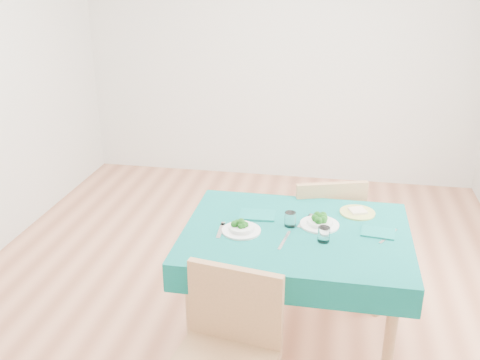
% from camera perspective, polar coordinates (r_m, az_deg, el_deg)
% --- Properties ---
extents(room_shell, '(4.02, 4.52, 2.73)m').
position_cam_1_polar(room_shell, '(3.27, 0.00, 8.09)').
color(room_shell, '#A96546').
rests_on(room_shell, ground).
extents(table, '(1.25, 0.95, 0.76)m').
position_cam_1_polar(table, '(3.20, 5.76, -11.46)').
color(table, '#085C56').
rests_on(table, ground).
extents(chair_near, '(0.54, 0.58, 1.17)m').
position_cam_1_polar(chair_near, '(2.47, -2.31, -17.06)').
color(chair_near, '#A6784E').
rests_on(chair_near, ground).
extents(chair_far, '(0.59, 0.62, 1.16)m').
position_cam_1_polar(chair_far, '(3.73, 8.68, -2.95)').
color(chair_far, '#A6784E').
rests_on(chair_far, ground).
extents(bowl_near, '(0.22, 0.22, 0.07)m').
position_cam_1_polar(bowl_near, '(2.97, 0.15, -4.95)').
color(bowl_near, white).
rests_on(bowl_near, table).
extents(bowl_far, '(0.22, 0.22, 0.07)m').
position_cam_1_polar(bowl_far, '(3.07, 8.51, -4.26)').
color(bowl_far, white).
rests_on(bowl_far, table).
extents(fork_near, '(0.03, 0.18, 0.00)m').
position_cam_1_polar(fork_near, '(2.99, -2.10, -5.42)').
color(fork_near, silver).
rests_on(fork_near, table).
extents(knife_near, '(0.05, 0.22, 0.00)m').
position_cam_1_polar(knife_near, '(2.90, 4.76, -6.41)').
color(knife_near, silver).
rests_on(knife_near, table).
extents(fork_far, '(0.08, 0.18, 0.00)m').
position_cam_1_polar(fork_far, '(3.12, 6.94, -4.39)').
color(fork_far, silver).
rests_on(fork_far, table).
extents(knife_far, '(0.11, 0.19, 0.00)m').
position_cam_1_polar(knife_far, '(3.04, 15.54, -5.79)').
color(knife_far, silver).
rests_on(knife_far, table).
extents(napkin_near, '(0.22, 0.16, 0.01)m').
position_cam_1_polar(napkin_near, '(3.16, 1.88, -3.76)').
color(napkin_near, '#0C665F').
rests_on(napkin_near, table).
extents(napkin_far, '(0.20, 0.15, 0.01)m').
position_cam_1_polar(napkin_far, '(3.06, 14.50, -5.46)').
color(napkin_far, '#0C665F').
rests_on(napkin_far, table).
extents(tumbler_center, '(0.07, 0.07, 0.08)m').
position_cam_1_polar(tumbler_center, '(3.04, 5.38, -4.19)').
color(tumbler_center, white).
rests_on(tumbler_center, table).
extents(tumbler_side, '(0.06, 0.06, 0.08)m').
position_cam_1_polar(tumbler_side, '(2.90, 8.92, -5.75)').
color(tumbler_side, white).
rests_on(tumbler_side, table).
extents(side_plate, '(0.21, 0.21, 0.01)m').
position_cam_1_polar(side_plate, '(3.27, 12.42, -3.40)').
color(side_plate, '#BABF5D').
rests_on(side_plate, table).
extents(bread_slice, '(0.12, 0.12, 0.01)m').
position_cam_1_polar(bread_slice, '(3.26, 12.43, -3.21)').
color(bread_slice, beige).
rests_on(bread_slice, side_plate).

